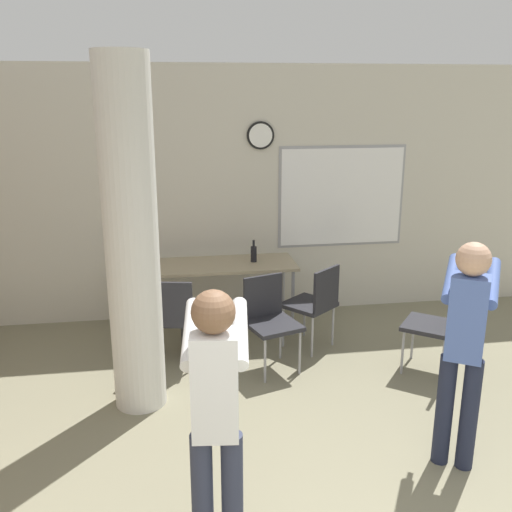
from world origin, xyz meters
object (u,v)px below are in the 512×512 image
object	(u,v)px
chair_table_left	(174,314)
chair_mid_room	(438,321)
person_playing_side	(465,338)
chair_table_right	(315,301)
chair_table_front	(270,316)
person_playing_front	(216,409)
bottle_on_table	(254,253)
folding_table	(214,269)

from	to	relation	value
chair_table_left	chair_mid_room	xyz separation A→B (m)	(2.36, -0.53, 0.00)
chair_mid_room	person_playing_side	bearing A→B (deg)	-110.29
chair_table_left	chair_table_right	size ratio (longest dim) A/B	1.00
chair_table_front	person_playing_front	distance (m)	2.37
chair_table_front	person_playing_front	xyz separation A→B (m)	(-0.68, -2.23, 0.43)
bottle_on_table	chair_table_left	bearing A→B (deg)	-138.63
folding_table	bottle_on_table	bearing A→B (deg)	2.27
chair_table_left	person_playing_front	size ratio (longest dim) A/B	0.54
folding_table	chair_table_front	distance (m)	1.05
bottle_on_table	chair_table_left	distance (m)	1.21
chair_table_right	chair_mid_room	world-z (taller)	same
folding_table	bottle_on_table	distance (m)	0.45
folding_table	chair_mid_room	distance (m)	2.32
folding_table	person_playing_front	bearing A→B (deg)	-94.57
bottle_on_table	person_playing_side	xyz separation A→B (m)	(1.02, -2.57, 0.10)
bottle_on_table	chair_mid_room	size ratio (longest dim) A/B	0.27
bottle_on_table	chair_table_right	size ratio (longest dim) A/B	0.27
chair_mid_room	person_playing_front	distance (m)	2.91
folding_table	person_playing_side	world-z (taller)	person_playing_side
folding_table	chair_table_left	distance (m)	0.89
chair_table_left	folding_table	bearing A→B (deg)	59.48
chair_table_front	chair_table_right	size ratio (longest dim) A/B	1.00
chair_table_front	person_playing_side	xyz separation A→B (m)	(1.02, -1.62, 0.44)
folding_table	chair_table_left	xyz separation A→B (m)	(-0.44, -0.75, -0.19)
chair_table_right	chair_table_left	bearing A→B (deg)	-174.07
chair_table_front	person_playing_front	size ratio (longest dim) A/B	0.54
person_playing_side	person_playing_front	world-z (taller)	person_playing_side
chair_mid_room	person_playing_front	bearing A→B (deg)	-138.99
chair_table_right	chair_mid_room	distance (m)	1.19
person_playing_side	person_playing_front	size ratio (longest dim) A/B	1.00
folding_table	chair_table_right	xyz separation A→B (m)	(0.95, -0.60, -0.19)
chair_table_front	person_playing_side	distance (m)	1.96
chair_table_front	chair_table_left	world-z (taller)	same
folding_table	chair_mid_room	bearing A→B (deg)	-33.71
chair_table_front	person_playing_front	world-z (taller)	person_playing_front
chair_mid_room	person_playing_side	size ratio (longest dim) A/B	0.54
chair_table_front	chair_mid_room	xyz separation A→B (m)	(1.49, -0.34, 0.00)
folding_table	person_playing_front	size ratio (longest dim) A/B	1.08
chair_mid_room	chair_table_left	bearing A→B (deg)	167.29
chair_table_right	bottle_on_table	bearing A→B (deg)	129.96
chair_table_right	chair_mid_room	size ratio (longest dim) A/B	1.00
chair_table_front	chair_table_left	xyz separation A→B (m)	(-0.87, 0.19, 0.00)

